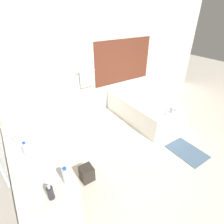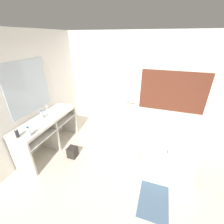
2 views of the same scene
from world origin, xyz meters
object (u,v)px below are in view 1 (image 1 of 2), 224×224
at_px(waste_bin, 87,173).
at_px(water_bottle_2, 26,149).
at_px(bathtub, 144,107).
at_px(soap_dispenser, 50,193).
at_px(water_bottle_1, 66,175).

bearing_deg(waste_bin, water_bottle_2, 175.57).
height_order(bathtub, soap_dispenser, soap_dispenser).
xyz_separation_m(bathtub, waste_bin, (-2.07, -0.94, -0.16)).
xyz_separation_m(water_bottle_2, soap_dispenser, (0.08, -0.73, -0.01)).
bearing_deg(water_bottle_2, waste_bin, -4.43).
xyz_separation_m(bathtub, water_bottle_1, (-2.52, -1.52, 0.69)).
bearing_deg(water_bottle_2, bathtub, 17.65).
distance_m(water_bottle_2, waste_bin, 1.11).
bearing_deg(water_bottle_1, bathtub, 31.10).
xyz_separation_m(water_bottle_1, soap_dispenser, (-0.18, -0.09, -0.02)).
bearing_deg(water_bottle_2, water_bottle_1, -67.64).
distance_m(bathtub, water_bottle_1, 3.02).
relative_size(water_bottle_1, water_bottle_2, 1.04).
bearing_deg(bathtub, soap_dispenser, -149.18).
relative_size(water_bottle_1, soap_dispenser, 1.16).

